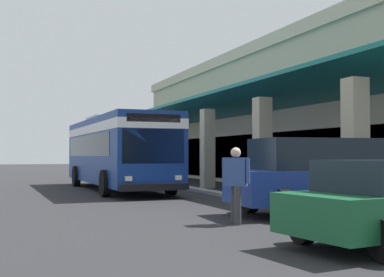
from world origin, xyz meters
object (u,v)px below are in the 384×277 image
(transit_bus, at_px, (116,148))
(potted_palm, at_px, (141,168))
(pedestrian, at_px, (236,181))
(parked_suv_blue, at_px, (321,176))

(transit_bus, relative_size, potted_palm, 4.02)
(pedestrian, bearing_deg, potted_palm, 169.38)
(transit_bus, xyz_separation_m, potted_palm, (-12.20, 4.55, -1.21))
(transit_bus, relative_size, pedestrian, 6.53)
(parked_suv_blue, xyz_separation_m, pedestrian, (0.75, -2.82, -0.04))
(transit_bus, relative_size, parked_suv_blue, 2.28)
(transit_bus, height_order, pedestrian, transit_bus)
(transit_bus, xyz_separation_m, parked_suv_blue, (11.22, 2.84, -0.84))
(parked_suv_blue, height_order, pedestrian, parked_suv_blue)
(transit_bus, height_order, parked_suv_blue, transit_bus)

